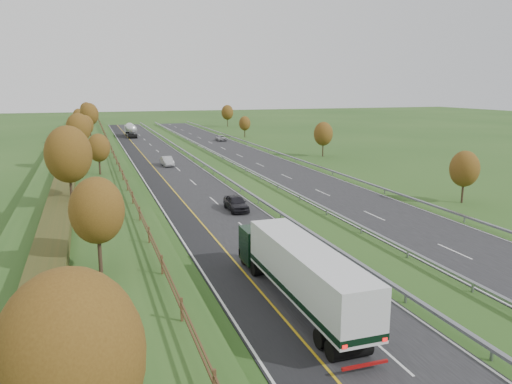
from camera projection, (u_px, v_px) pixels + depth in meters
ground at (225, 171)px, 78.77m from camera, size 400.00×400.00×0.00m
near_carriageway at (169, 169)px, 80.89m from camera, size 10.50×200.00×0.04m
far_carriageway at (265, 164)px, 86.06m from camera, size 10.50×200.00×0.04m
hard_shoulder at (146, 170)px, 79.71m from camera, size 3.00×200.00×0.04m
lane_markings at (208, 166)px, 82.78m from camera, size 26.75×200.00×0.01m
embankment_left at (84, 167)px, 76.61m from camera, size 12.00×200.00×2.00m
hedge_left at (70, 157)px, 75.66m from camera, size 2.20×180.00×1.10m
fence_left at (114, 155)px, 77.28m from camera, size 0.12×189.06×1.20m
median_barrier_near at (203, 163)px, 82.55m from camera, size 0.32×200.00×0.71m
median_barrier_far at (233, 162)px, 84.15m from camera, size 0.32×200.00×0.71m
outer_barrier_far at (296, 159)px, 87.75m from camera, size 0.32×200.00×0.71m
trees_left at (84, 134)px, 72.48m from camera, size 6.64×164.30×7.66m
trees_far at (276, 125)px, 116.42m from camera, size 8.45×118.60×7.12m
box_lorry at (299, 270)px, 29.79m from camera, size 2.58×16.28×4.06m
road_tanker at (131, 130)px, 131.65m from camera, size 2.40×11.22×3.46m
car_dark_near at (236, 203)px, 53.41m from camera, size 1.98×4.82×1.64m
car_silver_mid at (167, 161)px, 83.49m from camera, size 1.85×4.75×1.54m
car_small_far at (131, 132)px, 137.38m from camera, size 2.17×4.64×1.31m
car_oncoming at (221, 138)px, 122.01m from camera, size 2.51×4.85×1.31m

